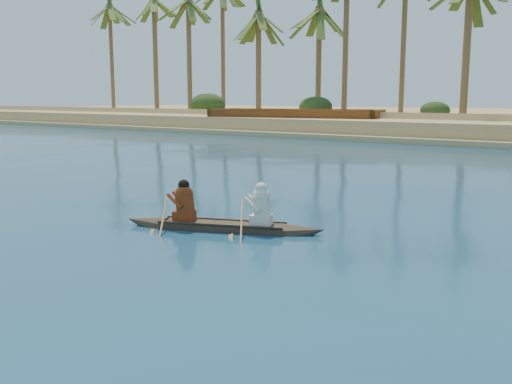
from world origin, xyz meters
The scene contains 3 objects.
ground centered at (0.00, 0.00, 0.00)m, with size 160.00×160.00×0.00m, color navy.
canoe centered at (-3.10, -2.33, 0.24)m, with size 4.44×2.25×1.25m.
barge_left centered at (-19.53, 27.00, 0.78)m, with size 14.10×7.36×2.24m.
Camera 1 is at (4.66, -11.79, 2.89)m, focal length 40.00 mm.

